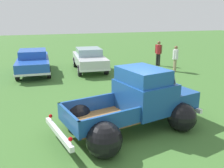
{
  "coord_description": "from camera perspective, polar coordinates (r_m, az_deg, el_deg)",
  "views": [
    {
      "loc": [
        -2.66,
        -6.4,
        3.5
      ],
      "look_at": [
        0.0,
        1.52,
        1.07
      ],
      "focal_mm": 38.28,
      "sensor_mm": 36.0,
      "label": 1
    }
  ],
  "objects": [
    {
      "name": "vintage_pickup_truck",
      "position": [
        7.67,
        6.14,
        -4.86
      ],
      "size": [
        4.92,
        3.5,
        1.96
      ],
      "rotation": [
        0.0,
        0.0,
        0.22
      ],
      "color": "black",
      "rests_on": "ground"
    },
    {
      "name": "spectator_0",
      "position": [
        17.27,
        11.04,
        7.56
      ],
      "size": [
        0.47,
        0.49,
        1.74
      ],
      "rotation": [
        0.0,
        0.0,
        0.58
      ],
      "color": "black",
      "rests_on": "ground"
    },
    {
      "name": "ground_plane",
      "position": [
        7.77,
        3.64,
        -10.63
      ],
      "size": [
        80.0,
        80.0,
        0.0
      ],
      "primitive_type": "plane",
      "color": "#3D6B2D"
    },
    {
      "name": "show_car_0",
      "position": [
        15.55,
        -18.29,
        5.33
      ],
      "size": [
        2.08,
        4.8,
        1.43
      ],
      "rotation": [
        0.0,
        0.0,
        -1.62
      ],
      "color": "black",
      "rests_on": "ground"
    },
    {
      "name": "show_car_1",
      "position": [
        15.62,
        -5.46,
        6.1
      ],
      "size": [
        2.1,
        4.33,
        1.43
      ],
      "rotation": [
        0.0,
        0.0,
        -1.64
      ],
      "color": "black",
      "rests_on": "ground"
    },
    {
      "name": "spectator_2",
      "position": [
        15.68,
        14.9,
        6.23
      ],
      "size": [
        0.43,
        0.53,
        1.64
      ],
      "rotation": [
        0.0,
        0.0,
        5.96
      ],
      "color": "gray",
      "rests_on": "ground"
    }
  ]
}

